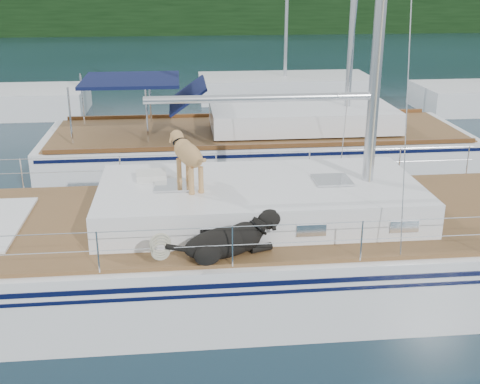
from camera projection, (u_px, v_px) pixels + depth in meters
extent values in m
plane|color=black|center=(212.00, 284.00, 10.31)|extent=(120.00, 120.00, 0.00)
cube|color=#595147|center=(182.00, 26.00, 53.28)|extent=(92.00, 1.00, 1.20)
cube|color=white|center=(212.00, 258.00, 10.14)|extent=(12.00, 3.80, 1.40)
cube|color=brown|center=(211.00, 218.00, 9.89)|extent=(11.52, 3.50, 0.06)
cube|color=white|center=(259.00, 199.00, 9.86)|extent=(5.20, 2.50, 0.55)
cylinder|color=silver|center=(261.00, 98.00, 9.29)|extent=(3.60, 0.12, 0.12)
cylinder|color=silver|center=(217.00, 227.00, 8.05)|extent=(10.56, 0.01, 0.01)
cylinder|color=silver|center=(205.00, 154.00, 11.32)|extent=(10.56, 0.01, 0.01)
cube|color=blue|center=(138.00, 195.00, 10.74)|extent=(0.71, 0.50, 0.05)
cube|color=silver|center=(151.00, 176.00, 9.94)|extent=(0.51, 0.43, 0.12)
torus|color=beige|center=(160.00, 243.00, 8.05)|extent=(0.39, 0.18, 0.37)
cube|color=white|center=(257.00, 155.00, 16.08)|extent=(11.00, 3.50, 1.30)
cube|color=brown|center=(257.00, 131.00, 15.86)|extent=(10.56, 3.29, 0.06)
cube|color=white|center=(302.00, 117.00, 15.85)|extent=(4.80, 2.30, 0.55)
cube|color=#0F163E|center=(131.00, 80.00, 15.08)|extent=(2.40, 2.30, 0.08)
cube|color=white|center=(285.00, 89.00, 25.50)|extent=(7.20, 3.00, 1.10)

